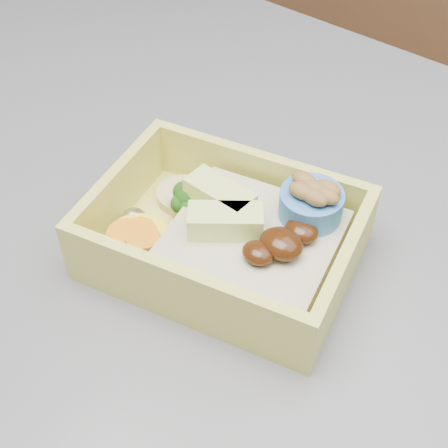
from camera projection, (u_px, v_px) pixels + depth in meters
The scene contains 1 object.
bento_box at pixel (232, 237), 0.46m from camera, with size 0.22×0.18×0.07m.
Camera 1 is at (0.22, -0.29, 1.28)m, focal length 50.00 mm.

